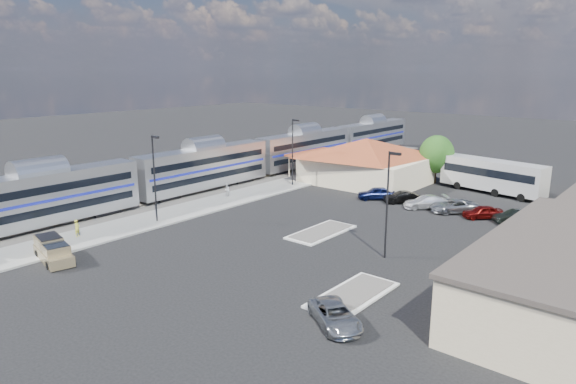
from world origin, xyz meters
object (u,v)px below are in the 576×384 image
Objects in this scene: coach_bus at (492,174)px; station_depot at (366,160)px; pickup_truck at (53,251)px; suv at (335,315)px.

station_depot is at bearing 118.42° from coach_bus.
pickup_truck is 24.61m from suv.
pickup_truck reaches higher than suv.
station_depot is 42.29m from pickup_truck.
station_depot is at bearing 62.61° from suv.
coach_bus is at bearing 39.91° from suv.
pickup_truck is at bearing 168.23° from coach_bus.
station_depot reaches higher than suv.
coach_bus is (19.48, 46.99, 1.57)m from pickup_truck.
station_depot reaches higher than pickup_truck.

